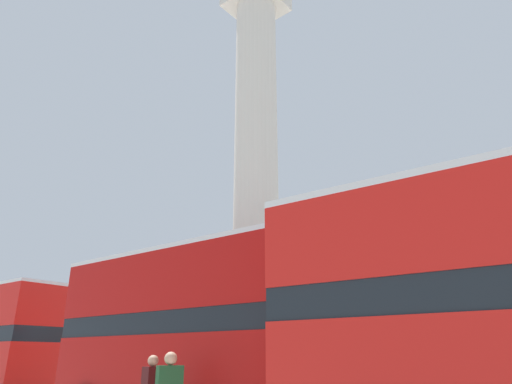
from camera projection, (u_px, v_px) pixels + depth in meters
monument_column at (256, 219)px, 18.40m from camera, size 4.52×4.52×19.42m
bus_b at (220, 326)px, 11.50m from camera, size 10.32×3.20×4.43m
street_lamp at (160, 303)px, 18.55m from camera, size 0.49×0.49×6.06m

